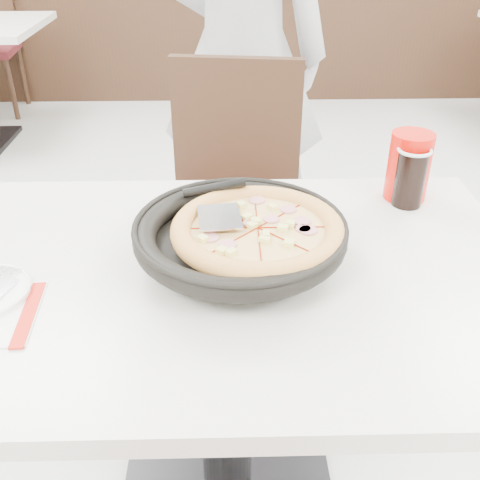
{
  "coord_description": "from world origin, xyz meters",
  "views": [
    {
      "loc": [
        -0.3,
        -0.92,
        1.36
      ],
      "look_at": [
        -0.28,
        0.0,
        0.8
      ],
      "focal_mm": 42.0,
      "sensor_mm": 36.0,
      "label": 1
    }
  ],
  "objects_px": {
    "pizza_pan": "(240,244)",
    "diner_person": "(241,55)",
    "chair_far": "(230,223)",
    "red_cup": "(409,166)",
    "cola_glass": "(410,179)",
    "pizza": "(258,238)",
    "main_table": "(226,404)"
  },
  "relations": [
    {
      "from": "cola_glass",
      "to": "diner_person",
      "type": "xyz_separation_m",
      "value": [
        -0.36,
        0.94,
        0.06
      ]
    },
    {
      "from": "diner_person",
      "to": "pizza",
      "type": "bearing_deg",
      "value": 98.79
    },
    {
      "from": "pizza",
      "to": "cola_glass",
      "type": "distance_m",
      "value": 0.43
    },
    {
      "from": "pizza",
      "to": "red_cup",
      "type": "distance_m",
      "value": 0.46
    },
    {
      "from": "cola_glass",
      "to": "diner_person",
      "type": "height_order",
      "value": "diner_person"
    },
    {
      "from": "red_cup",
      "to": "main_table",
      "type": "bearing_deg",
      "value": -145.83
    },
    {
      "from": "cola_glass",
      "to": "diner_person",
      "type": "relative_size",
      "value": 0.07
    },
    {
      "from": "pizza_pan",
      "to": "diner_person",
      "type": "bearing_deg",
      "value": 88.38
    },
    {
      "from": "chair_far",
      "to": "pizza_pan",
      "type": "height_order",
      "value": "chair_far"
    },
    {
      "from": "pizza",
      "to": "diner_person",
      "type": "height_order",
      "value": "diner_person"
    },
    {
      "from": "chair_far",
      "to": "diner_person",
      "type": "distance_m",
      "value": 0.67
    },
    {
      "from": "pizza_pan",
      "to": "cola_glass",
      "type": "relative_size",
      "value": 2.66
    },
    {
      "from": "pizza_pan",
      "to": "pizza",
      "type": "bearing_deg",
      "value": -14.36
    },
    {
      "from": "main_table",
      "to": "pizza",
      "type": "distance_m",
      "value": 0.44
    },
    {
      "from": "chair_far",
      "to": "diner_person",
      "type": "bearing_deg",
      "value": -87.58
    },
    {
      "from": "red_cup",
      "to": "cola_glass",
      "type": "bearing_deg",
      "value": -97.88
    },
    {
      "from": "diner_person",
      "to": "chair_far",
      "type": "bearing_deg",
      "value": 93.59
    },
    {
      "from": "diner_person",
      "to": "main_table",
      "type": "bearing_deg",
      "value": 95.69
    },
    {
      "from": "pizza",
      "to": "diner_person",
      "type": "bearing_deg",
      "value": 90.0
    },
    {
      "from": "cola_glass",
      "to": "red_cup",
      "type": "distance_m",
      "value": 0.04
    },
    {
      "from": "cola_glass",
      "to": "diner_person",
      "type": "bearing_deg",
      "value": 110.89
    },
    {
      "from": "pizza_pan",
      "to": "main_table",
      "type": "bearing_deg",
      "value": -145.67
    },
    {
      "from": "diner_person",
      "to": "red_cup",
      "type": "bearing_deg",
      "value": 120.71
    },
    {
      "from": "pizza",
      "to": "cola_glass",
      "type": "relative_size",
      "value": 2.21
    },
    {
      "from": "main_table",
      "to": "pizza",
      "type": "height_order",
      "value": "pizza"
    },
    {
      "from": "main_table",
      "to": "chair_far",
      "type": "height_order",
      "value": "chair_far"
    },
    {
      "from": "pizza",
      "to": "red_cup",
      "type": "xyz_separation_m",
      "value": [
        0.37,
        0.28,
        0.02
      ]
    },
    {
      "from": "pizza",
      "to": "diner_person",
      "type": "distance_m",
      "value": 1.19
    },
    {
      "from": "pizza",
      "to": "red_cup",
      "type": "bearing_deg",
      "value": 37.36
    },
    {
      "from": "cola_glass",
      "to": "pizza_pan",
      "type": "bearing_deg",
      "value": -149.21
    },
    {
      "from": "cola_glass",
      "to": "red_cup",
      "type": "height_order",
      "value": "red_cup"
    },
    {
      "from": "pizza",
      "to": "diner_person",
      "type": "xyz_separation_m",
      "value": [
        0.0,
        1.19,
        0.06
      ]
    }
  ]
}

